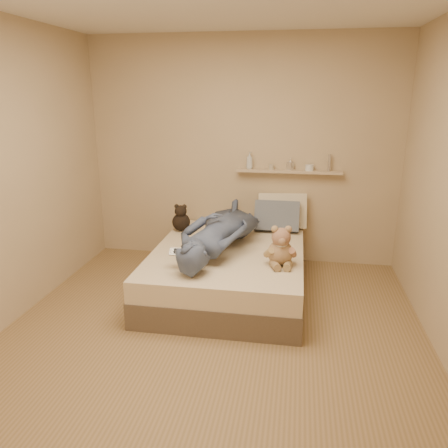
% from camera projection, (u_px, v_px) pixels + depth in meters
% --- Properties ---
extents(room, '(3.80, 3.80, 3.80)m').
position_uv_depth(room, '(210.00, 185.00, 3.28)').
color(room, olive).
rests_on(room, ground).
extents(bed, '(1.50, 1.90, 0.45)m').
position_uv_depth(bed, '(229.00, 270.00, 4.47)').
color(bed, brown).
rests_on(bed, floor).
extents(game_console, '(0.18, 0.08, 0.06)m').
position_uv_depth(game_console, '(179.00, 252.00, 3.89)').
color(game_console, '#AEB0B5').
rests_on(game_console, bed).
extents(teddy_bear, '(0.31, 0.31, 0.38)m').
position_uv_depth(teddy_bear, '(281.00, 249.00, 3.95)').
color(teddy_bear, '#9B7855').
rests_on(teddy_bear, bed).
extents(dark_plush, '(0.20, 0.20, 0.31)m').
position_uv_depth(dark_plush, '(181.00, 219.00, 4.95)').
color(dark_plush, black).
rests_on(dark_plush, bed).
extents(pillow_cream, '(0.58, 0.33, 0.43)m').
position_uv_depth(pillow_cream, '(282.00, 211.00, 5.05)').
color(pillow_cream, beige).
rests_on(pillow_cream, bed).
extents(pillow_grey, '(0.50, 0.28, 0.37)m').
position_uv_depth(pillow_grey, '(277.00, 216.00, 4.93)').
color(pillow_grey, slate).
rests_on(pillow_grey, bed).
extents(person, '(0.93, 1.75, 0.40)m').
position_uv_depth(person, '(220.00, 230.00, 4.35)').
color(person, '#45516C').
rests_on(person, bed).
extents(wall_shelf, '(1.20, 0.12, 0.03)m').
position_uv_depth(wall_shelf, '(289.00, 171.00, 4.98)').
color(wall_shelf, tan).
rests_on(wall_shelf, wall_back).
extents(shelf_bottles, '(0.97, 0.10, 0.19)m').
position_uv_depth(shelf_bottles, '(279.00, 164.00, 4.98)').
color(shelf_bottles, silver).
rests_on(shelf_bottles, wall_shelf).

